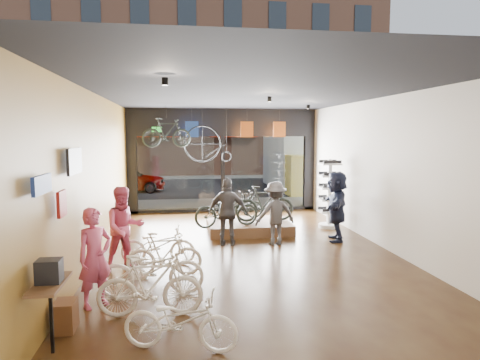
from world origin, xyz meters
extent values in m
cube|color=black|center=(0.00, 0.00, -0.02)|extent=(7.00, 12.00, 0.04)
cube|color=black|center=(0.00, 0.00, 3.82)|extent=(7.00, 12.00, 0.04)
cube|color=olive|center=(-3.52, 0.00, 1.90)|extent=(0.04, 12.00, 3.80)
cube|color=beige|center=(3.52, 0.00, 1.90)|extent=(0.04, 12.00, 3.80)
cube|color=beige|center=(0.00, -6.02, 1.90)|extent=(7.00, 0.04, 3.80)
cube|color=#198C26|center=(-2.40, 5.88, 3.05)|extent=(0.35, 0.06, 0.18)
cube|color=black|center=(0.00, 15.00, -0.01)|extent=(30.00, 18.00, 0.02)
cube|color=slate|center=(0.00, 7.20, 0.06)|extent=(30.00, 2.40, 0.12)
cube|color=slate|center=(0.00, 19.00, 0.06)|extent=(30.00, 2.00, 0.12)
cube|color=brown|center=(0.00, 21.50, 7.00)|extent=(26.00, 5.00, 14.00)
imported|color=gray|center=(-4.34, 12.00, 0.68)|extent=(4.00, 1.61, 1.36)
imported|color=silver|center=(-1.61, -4.42, 0.41)|extent=(1.64, 0.95, 0.82)
imported|color=silver|center=(-2.08, -3.27, 0.50)|extent=(1.67, 0.50, 1.00)
imported|color=silver|center=(-2.11, -2.40, 0.48)|extent=(1.87, 0.72, 0.97)
imported|color=silver|center=(-1.93, -1.36, 0.45)|extent=(1.52, 0.45, 0.91)
imported|color=silver|center=(-2.09, -0.51, 0.43)|extent=(1.71, 0.79, 0.86)
cube|color=#463820|center=(0.40, 2.41, 0.15)|extent=(2.40, 1.80, 0.30)
imported|color=black|center=(-0.32, 1.77, 0.78)|extent=(1.93, 1.02, 0.96)
imported|color=black|center=(0.88, 2.38, 0.83)|extent=(1.79, 0.59, 1.06)
imported|color=black|center=(0.12, 2.90, 0.72)|extent=(1.62, 0.60, 0.84)
imported|color=#CC4C72|center=(-3.00, -2.73, 0.83)|extent=(0.72, 0.70, 1.67)
imported|color=#CC4C72|center=(-2.78, -0.73, 0.88)|extent=(1.05, 0.95, 1.77)
imported|color=#3F3F44|center=(-0.38, 0.90, 0.88)|extent=(1.09, 0.64, 1.75)
imported|color=#3F3F44|center=(0.85, 0.82, 0.82)|extent=(1.14, 0.76, 1.65)
imported|color=#161C33|center=(2.58, 1.02, 0.94)|extent=(1.04, 1.84, 1.89)
imported|color=black|center=(-2.00, 4.20, 2.93)|extent=(1.64, 0.74, 0.95)
cube|color=#1E3F99|center=(-1.16, 5.20, 3.05)|extent=(0.45, 0.03, 0.55)
cube|color=#CC5919|center=(0.79, 5.20, 3.05)|extent=(0.45, 0.03, 0.55)
cube|color=#CC5919|center=(1.96, 5.20, 3.05)|extent=(0.45, 0.03, 0.55)
camera|label=1|loc=(-1.58, -9.89, 2.85)|focal=32.00mm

